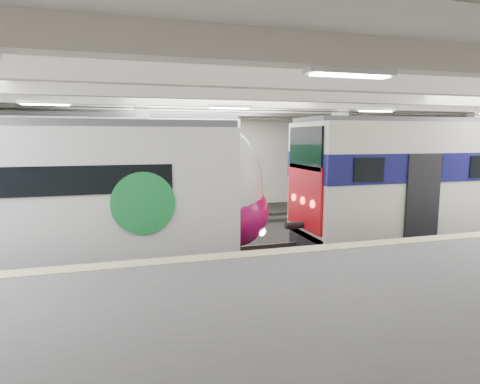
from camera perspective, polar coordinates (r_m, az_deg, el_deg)
name	(u,v)px	position (r m, az deg, el deg)	size (l,w,h in m)	color
station_hall	(264,160)	(11.00, 3.46, 4.54)	(36.00, 24.00, 5.75)	black
modern_emu	(60,199)	(12.34, -24.21, -0.96)	(13.39, 2.77, 4.34)	white
older_rer	(469,177)	(17.46, 29.80, 1.86)	(13.74, 3.03, 4.52)	silver
far_train	(49,172)	(17.88, -25.50, 2.62)	(15.36, 3.70, 4.82)	white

